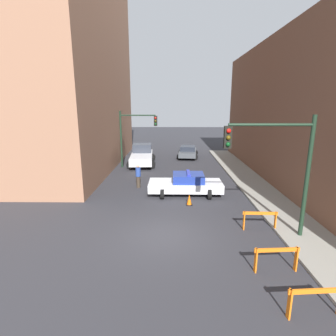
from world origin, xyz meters
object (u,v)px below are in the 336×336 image
Objects in this scene: pedestrian_crossing at (138,176)px; barrier_front at (316,298)px; police_car at (186,184)px; parked_car_near at (188,152)px; traffic_light_far at (133,131)px; barrier_back at (260,218)px; traffic_cone at (189,200)px; white_truck at (142,155)px; traffic_light_near at (281,159)px; barrier_mid at (276,255)px.

pedestrian_crossing reaches higher than barrier_front.
police_car is 12.49m from parked_car_near.
barrier_back is (7.64, -12.70, -2.78)m from traffic_light_far.
barrier_front is at bearing -92.16° from barrier_back.
traffic_cone is at bearing -176.53° from police_car.
white_truck reaches higher than traffic_cone.
traffic_light_near reaches higher than traffic_light_far.
traffic_light_near is at bearing -59.08° from traffic_light_far.
traffic_light_far reaches higher than barrier_front.
white_truck is 3.44× the size of barrier_front.
parked_car_near is at bearing 41.17° from traffic_light_far.
traffic_light_far is 15.08m from barrier_back.
barrier_front is 5.20m from barrier_back.
traffic_light_far reaches higher than white_truck.
barrier_back is (-0.39, 0.70, -2.91)m from traffic_light_near.
barrier_back is (2.27, -17.40, -0.06)m from parked_car_near.
traffic_light_near is at bearing 70.70° from barrier_mid.
barrier_mid is at bearing -109.30° from traffic_light_near.
barrier_front is (2.96, -10.13, -0.11)m from police_car.
white_truck is at bearing 116.80° from traffic_light_near.
pedestrian_crossing is (-3.28, 1.50, 0.14)m from police_car.
barrier_front is at bearing -163.34° from police_car.
traffic_light_near is at bearing 47.75° from pedestrian_crossing.
barrier_front is (6.23, -11.63, -0.24)m from pedestrian_crossing.
police_car is 1.06× the size of parked_car_near.
barrier_mid is 2.44× the size of traffic_cone.
barrier_back is at bearing -45.57° from traffic_cone.
police_car is 2.95× the size of barrier_mid.
white_truck is 20.28m from barrier_front.
parked_car_near is 14.31m from traffic_cone.
police_car reaches higher than traffic_cone.
parked_car_near reaches higher than barrier_mid.
police_car is 2.94× the size of barrier_back.
parked_car_near is 2.68× the size of pedestrian_crossing.
parked_car_near is at bearing 86.86° from traffic_cone.
traffic_light_near reaches higher than barrier_back.
traffic_light_far is 0.94× the size of white_truck.
traffic_light_far is at bearing -165.07° from pedestrian_crossing.
barrier_back is at bearing -66.69° from white_truck.
pedestrian_crossing is 1.04× the size of barrier_front.
barrier_back is at bearing 81.65° from barrier_mid.
pedestrian_crossing is at bearing -105.12° from parked_car_near.
traffic_light_near is 16.58m from white_truck.
police_car reaches higher than barrier_back.
white_truck is 15.57m from barrier_back.
white_truck is (-7.38, 14.61, -2.62)m from traffic_light_near.
police_car is 5.86m from barrier_back.
white_truck reaches higher than pedestrian_crossing.
traffic_cone is (-2.86, 8.31, -0.30)m from barrier_front.
parked_car_near is at bearing 97.44° from barrier_back.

